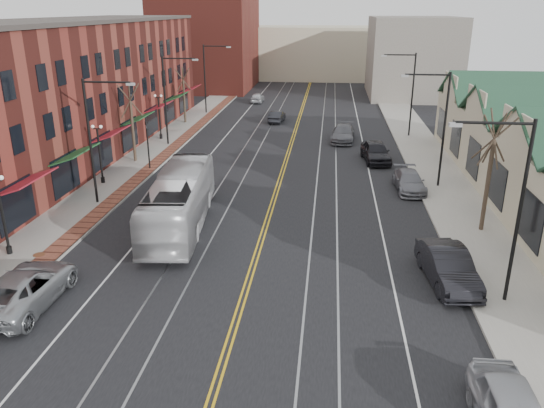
% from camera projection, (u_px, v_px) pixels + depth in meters
% --- Properties ---
extents(ground, '(160.00, 160.00, 0.00)m').
position_uv_depth(ground, '(220.00, 371.00, 18.94)').
color(ground, black).
rests_on(ground, ground).
extents(sidewalk_left, '(4.00, 120.00, 0.15)m').
position_uv_depth(sidewalk_left, '(114.00, 184.00, 38.77)').
color(sidewalk_left, gray).
rests_on(sidewalk_left, ground).
extents(sidewalk_right, '(4.00, 120.00, 0.15)m').
position_uv_depth(sidewalk_right, '(450.00, 196.00, 36.32)').
color(sidewalk_right, gray).
rests_on(sidewalk_right, ground).
extents(building_left, '(10.00, 50.00, 11.00)m').
position_uv_depth(building_left, '(59.00, 93.00, 44.12)').
color(building_left, maroon).
rests_on(building_left, ground).
extents(backdrop_left, '(14.00, 18.00, 14.00)m').
position_uv_depth(backdrop_left, '(208.00, 43.00, 83.36)').
color(backdrop_left, maroon).
rests_on(backdrop_left, ground).
extents(backdrop_mid, '(22.00, 14.00, 9.00)m').
position_uv_depth(backdrop_mid, '(313.00, 52.00, 96.57)').
color(backdrop_mid, beige).
rests_on(backdrop_mid, ground).
extents(backdrop_right, '(12.00, 16.00, 11.00)m').
position_uv_depth(backdrop_right, '(412.00, 57.00, 76.06)').
color(backdrop_right, slate).
rests_on(backdrop_right, ground).
extents(streetlight_l_1, '(3.33, 0.25, 8.00)m').
position_uv_depth(streetlight_l_1, '(96.00, 129.00, 33.22)').
color(streetlight_l_1, black).
rests_on(streetlight_l_1, sidewalk_left).
extents(streetlight_l_2, '(3.33, 0.25, 8.00)m').
position_uv_depth(streetlight_l_2, '(169.00, 92.00, 48.13)').
color(streetlight_l_2, black).
rests_on(streetlight_l_2, sidewalk_left).
extents(streetlight_l_3, '(3.33, 0.25, 8.00)m').
position_uv_depth(streetlight_l_3, '(208.00, 72.00, 63.04)').
color(streetlight_l_3, black).
rests_on(streetlight_l_3, sidewalk_left).
extents(streetlight_r_0, '(3.33, 0.25, 8.00)m').
position_uv_depth(streetlight_r_0, '(511.00, 194.00, 21.65)').
color(streetlight_r_0, black).
rests_on(streetlight_r_0, sidewalk_right).
extents(streetlight_r_1, '(3.33, 0.25, 8.00)m').
position_uv_depth(streetlight_r_1, '(439.00, 118.00, 36.56)').
color(streetlight_r_1, black).
rests_on(streetlight_r_1, sidewalk_right).
extents(streetlight_r_2, '(3.33, 0.25, 8.00)m').
position_uv_depth(streetlight_r_2, '(408.00, 86.00, 51.47)').
color(streetlight_r_2, black).
rests_on(streetlight_r_2, sidewalk_right).
extents(lamppost_l_1, '(0.84, 0.28, 4.27)m').
position_uv_depth(lamppost_l_1, '(3.00, 217.00, 26.93)').
color(lamppost_l_1, black).
rests_on(lamppost_l_1, sidewalk_left).
extents(lamppost_l_2, '(0.84, 0.28, 4.27)m').
position_uv_depth(lamppost_l_2, '(100.00, 155.00, 38.11)').
color(lamppost_l_2, black).
rests_on(lamppost_l_2, sidewalk_left).
extents(lamppost_l_3, '(0.84, 0.28, 4.27)m').
position_uv_depth(lamppost_l_3, '(160.00, 118.00, 51.16)').
color(lamppost_l_3, black).
rests_on(lamppost_l_3, sidewalk_left).
extents(tree_left_near, '(1.78, 1.37, 6.48)m').
position_uv_depth(tree_left_near, '(132.00, 121.00, 43.22)').
color(tree_left_near, '#382B21').
rests_on(tree_left_near, sidewalk_left).
extents(tree_left_far, '(1.66, 1.28, 6.02)m').
position_uv_depth(tree_left_far, '(184.00, 94.00, 58.21)').
color(tree_left_far, '#382B21').
rests_on(tree_left_far, sidewalk_left).
extents(tree_right_mid, '(1.90, 1.46, 6.93)m').
position_uv_depth(tree_right_mid, '(490.00, 170.00, 29.40)').
color(tree_right_mid, '#382B21').
rests_on(tree_right_mid, sidewalk_right).
extents(manhole_far, '(0.60, 0.60, 0.02)m').
position_uv_depth(manhole_far, '(39.00, 255.00, 27.48)').
color(manhole_far, '#592D19').
rests_on(manhole_far, sidewalk_left).
extents(traffic_signal, '(0.18, 0.15, 3.80)m').
position_uv_depth(traffic_signal, '(148.00, 141.00, 41.56)').
color(traffic_signal, black).
rests_on(traffic_signal, sidewalk_left).
extents(transit_bus, '(3.86, 11.82, 3.23)m').
position_uv_depth(transit_bus, '(180.00, 200.00, 30.95)').
color(transit_bus, silver).
rests_on(transit_bus, ground).
extents(parked_suv, '(2.77, 5.86, 1.62)m').
position_uv_depth(parked_suv, '(25.00, 288.00, 22.90)').
color(parked_suv, '#989B9E').
rests_on(parked_suv, ground).
extents(parked_car_b, '(2.39, 5.30, 1.69)m').
position_uv_depth(parked_car_b, '(448.00, 267.00, 24.72)').
color(parked_car_b, black).
rests_on(parked_car_b, ground).
extents(parked_car_c, '(2.12, 4.77, 1.36)m').
position_uv_depth(parked_car_c, '(409.00, 181.00, 37.37)').
color(parked_car_c, slate).
rests_on(parked_car_c, ground).
extents(parked_car_d, '(2.60, 5.24, 1.72)m').
position_uv_depth(parked_car_d, '(376.00, 152.00, 44.38)').
color(parked_car_d, black).
rests_on(parked_car_d, ground).
extents(distant_car_left, '(1.69, 4.00, 1.29)m').
position_uv_depth(distant_car_left, '(277.00, 117.00, 59.74)').
color(distant_car_left, black).
rests_on(distant_car_left, ground).
extents(distant_car_right, '(2.53, 5.42, 1.53)m').
position_uv_depth(distant_car_right, '(343.00, 133.00, 51.22)').
color(distant_car_right, '#5C5C63').
rests_on(distant_car_right, ground).
extents(distant_car_far, '(1.57, 3.90, 1.33)m').
position_uv_depth(distant_car_far, '(257.00, 98.00, 72.19)').
color(distant_car_far, '#BABDC2').
rests_on(distant_car_far, ground).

